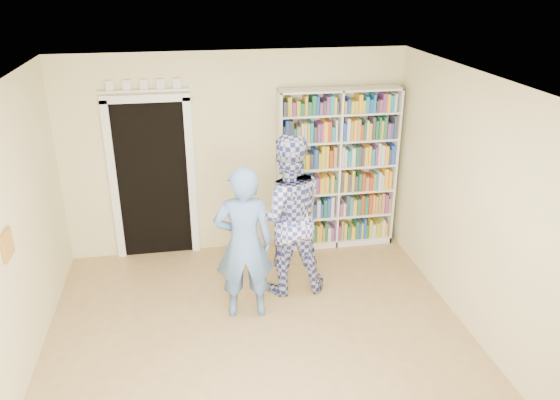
{
  "coord_description": "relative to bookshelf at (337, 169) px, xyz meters",
  "views": [
    {
      "loc": [
        -0.61,
        -4.37,
        3.62
      ],
      "look_at": [
        0.31,
        0.9,
        1.34
      ],
      "focal_mm": 35.0,
      "sensor_mm": 36.0,
      "label": 1
    }
  ],
  "objects": [
    {
      "name": "wall_art",
      "position": [
        -3.58,
        -2.14,
        0.28
      ],
      "size": [
        0.03,
        0.25,
        0.25
      ],
      "primitive_type": "cube",
      "color": "brown",
      "rests_on": "wall_left"
    },
    {
      "name": "man_blue",
      "position": [
        -1.44,
        -1.5,
        -0.23
      ],
      "size": [
        0.67,
        0.47,
        1.77
      ],
      "primitive_type": "imported",
      "rotation": [
        0.0,
        0.0,
        3.07
      ],
      "color": "#5478BB",
      "rests_on": "floor"
    },
    {
      "name": "wall_right",
      "position": [
        0.9,
        -2.34,
        0.23
      ],
      "size": [
        0.0,
        5.0,
        5.0
      ],
      "primitive_type": "plane",
      "rotation": [
        1.57,
        0.0,
        -1.57
      ],
      "color": "#F5E7A9",
      "rests_on": "floor"
    },
    {
      "name": "ceiling",
      "position": [
        -1.35,
        -2.34,
        1.58
      ],
      "size": [
        5.0,
        5.0,
        0.0
      ],
      "primitive_type": "plane",
      "rotation": [
        3.14,
        0.0,
        0.0
      ],
      "color": "white",
      "rests_on": "wall_back"
    },
    {
      "name": "wall_back",
      "position": [
        -1.35,
        0.16,
        0.23
      ],
      "size": [
        4.5,
        0.0,
        4.5
      ],
      "primitive_type": "plane",
      "rotation": [
        1.57,
        0.0,
        0.0
      ],
      "color": "#F5E7A9",
      "rests_on": "floor"
    },
    {
      "name": "man_plaid",
      "position": [
        -0.89,
        -1.05,
        -0.14
      ],
      "size": [
        0.95,
        0.75,
        1.95
      ],
      "primitive_type": "imported",
      "rotation": [
        0.0,
        0.0,
        3.15
      ],
      "color": "#2F378F",
      "rests_on": "floor"
    },
    {
      "name": "paper_sheet",
      "position": [
        -0.78,
        -1.27,
        -0.17
      ],
      "size": [
        0.19,
        0.05,
        0.28
      ],
      "primitive_type": "cube",
      "rotation": [
        0.0,
        0.0,
        0.22
      ],
      "color": "white",
      "rests_on": "man_plaid"
    },
    {
      "name": "doorway",
      "position": [
        -2.45,
        0.13,
        0.06
      ],
      "size": [
        1.1,
        0.08,
        2.43
      ],
      "color": "black",
      "rests_on": "floor"
    },
    {
      "name": "floor",
      "position": [
        -1.35,
        -2.34,
        -1.12
      ],
      "size": [
        5.0,
        5.0,
        0.0
      ],
      "primitive_type": "plane",
      "color": "#9A784A",
      "rests_on": "ground"
    },
    {
      "name": "bookshelf",
      "position": [
        0.0,
        0.0,
        0.0
      ],
      "size": [
        1.61,
        0.3,
        2.21
      ],
      "rotation": [
        0.0,
        0.0,
        0.13
      ],
      "color": "white",
      "rests_on": "floor"
    }
  ]
}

